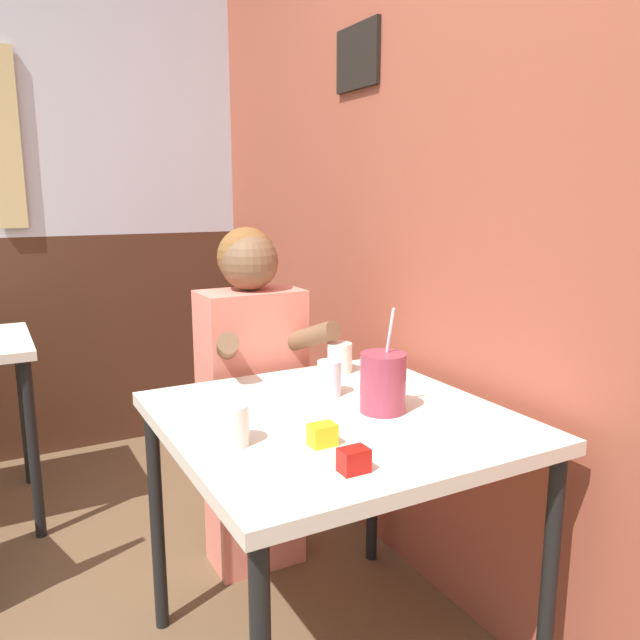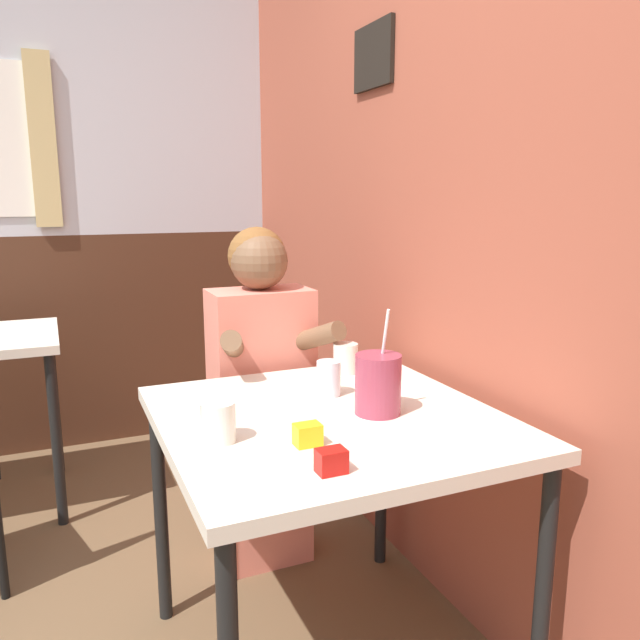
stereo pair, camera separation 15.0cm
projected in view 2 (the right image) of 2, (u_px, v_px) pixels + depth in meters
The scene contains 10 objects.
brick_wall_right at pixel (363, 181), 2.41m from camera, with size 0.08×4.32×2.70m.
back_wall at pixel (29, 183), 3.01m from camera, with size 5.32×0.09×2.70m.
main_table at pixel (329, 441), 1.62m from camera, with size 0.84×0.86×0.74m.
person_seated at pixel (262, 394), 2.16m from camera, with size 0.42×0.40×1.19m.
cocktail_pitcher at pixel (378, 384), 1.60m from camera, with size 0.12×0.12×0.28m.
glass_near_pitcher at pixel (329, 378), 1.75m from camera, with size 0.07×0.07×0.10m.
glass_center at pixel (218, 422), 1.42m from camera, with size 0.08×0.08×0.09m.
glass_far_side at pixel (346, 358), 1.97m from camera, with size 0.08×0.08×0.09m.
condiment_ketchup at pixel (331, 461), 1.26m from camera, with size 0.06×0.04×0.05m.
condiment_mustard at pixel (308, 435), 1.40m from camera, with size 0.06×0.04×0.05m.
Camera 2 is at (0.06, -1.03, 1.30)m, focal length 35.00 mm.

